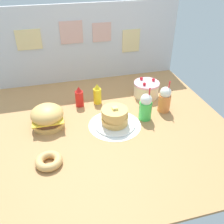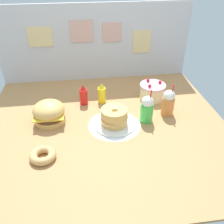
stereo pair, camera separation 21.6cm
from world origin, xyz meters
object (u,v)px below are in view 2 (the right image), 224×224
Objects in this scene: layer_cake at (152,91)px; cream_soda_cup at (147,109)px; burger at (49,112)px; pancake_stack at (114,118)px; donut_pink_glaze at (43,155)px; orange_float_cup at (168,103)px; mustard_bottle at (102,94)px; ketchup_bottle at (84,95)px.

cream_soda_cup is (-0.16, -0.39, 0.04)m from layer_cake.
burger is 0.58m from pancake_stack.
cream_soda_cup reaches higher than donut_pink_glaze.
cream_soda_cup is 0.96m from donut_pink_glaze.
pancake_stack is 0.68m from donut_pink_glaze.
mustard_bottle is at bearing 152.68° from orange_float_cup.
orange_float_cup is at bearing -1.62° from burger.
cream_soda_cup is 1.61× the size of donut_pink_glaze.
mustard_bottle is 1.08× the size of donut_pink_glaze.
pancake_stack is 0.30m from cream_soda_cup.
layer_cake is at bearing 67.35° from cream_soda_cup.
burger is 0.57m from mustard_bottle.
pancake_stack is 0.48m from ketchup_bottle.
pancake_stack is 1.13× the size of cream_soda_cup.
orange_float_cup is at bearing -21.02° from ketchup_bottle.
ketchup_bottle reaches higher than burger.
cream_soda_cup is at bearing 6.54° from pancake_stack.
ketchup_bottle is at bearing 39.83° from burger.
layer_cake is 0.83× the size of cream_soda_cup.
ketchup_bottle is 0.67× the size of cream_soda_cup.
burger is 0.49m from donut_pink_glaze.
cream_soda_cup reaches higher than pancake_stack.
pancake_stack is 1.70× the size of ketchup_bottle.
cream_soda_cup is (0.54, -0.37, 0.03)m from ketchup_bottle.
ketchup_bottle is at bearing 65.61° from donut_pink_glaze.
ketchup_bottle is 0.67× the size of orange_float_cup.
mustard_bottle is at bearing 133.58° from cream_soda_cup.
mustard_bottle is 0.92m from donut_pink_glaze.
pancake_stack is 1.70× the size of mustard_bottle.
ketchup_bottle reaches higher than layer_cake.
pancake_stack is at bearing -167.73° from orange_float_cup.
ketchup_bottle is 0.82m from donut_pink_glaze.
orange_float_cup is 1.61× the size of donut_pink_glaze.
mustard_bottle is (-0.07, 0.42, 0.02)m from pancake_stack.
burger is 0.88× the size of cream_soda_cup.
cream_soda_cup is at bearing 22.78° from donut_pink_glaze.
donut_pink_glaze is at bearing -92.45° from burger.
layer_cake is 0.42m from cream_soda_cup.
ketchup_bottle is (0.32, 0.26, 0.00)m from burger.
donut_pink_glaze is at bearing -144.00° from layer_cake.
donut_pink_glaze is (-0.88, -0.37, -0.09)m from cream_soda_cup.
burger reaches higher than layer_cake.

